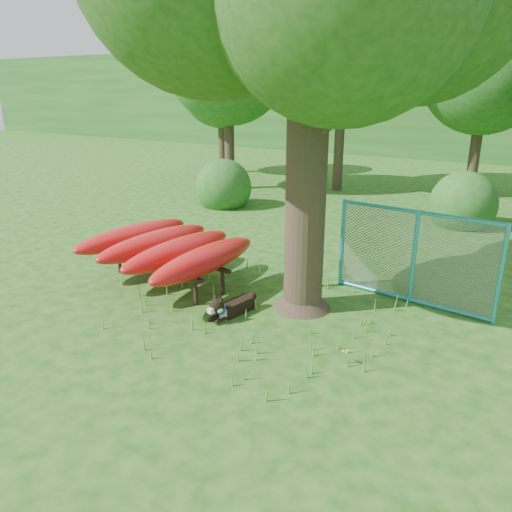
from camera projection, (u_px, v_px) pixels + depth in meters
The scene contains 13 objects.
ground at pixel (203, 337), 7.64m from camera, with size 80.00×80.00×0.00m, color #1B4C0F.
wooden_post at pixel (297, 257), 9.30m from camera, with size 0.32×0.17×1.19m.
kayak_rack at pixel (167, 247), 9.53m from camera, with size 3.00×3.21×0.96m.
husky_dog at pixel (230, 307), 8.28m from camera, with size 0.39×1.04×0.47m.
fence_section at pixel (414, 257), 8.61m from camera, with size 2.86×0.36×2.79m.
wildflower_clump at pixel (345, 352), 6.83m from camera, with size 0.10×0.09×0.22m.
bg_tree_a at pixel (228, 62), 17.51m from camera, with size 4.40×4.40×6.70m.
bg_tree_b at pixel (345, 26), 16.98m from camera, with size 5.20×5.20×8.22m.
bg_tree_c at pixel (486, 72), 16.00m from camera, with size 4.00×4.00×6.12m.
bg_tree_f at pixel (221, 85), 21.42m from camera, with size 3.60×3.60×5.55m.
shrub_left at pixel (224, 206), 16.18m from camera, with size 1.80×1.80×1.80m, color #1E571C.
shrub_mid at pixel (460, 225), 13.85m from camera, with size 1.80×1.80×1.80m, color #1E571C.
wooded_hillside at pixel (497, 99), 29.14m from camera, with size 80.00×12.00×6.00m, color #1E571C.
Camera 1 is at (4.33, -5.36, 3.61)m, focal length 35.00 mm.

